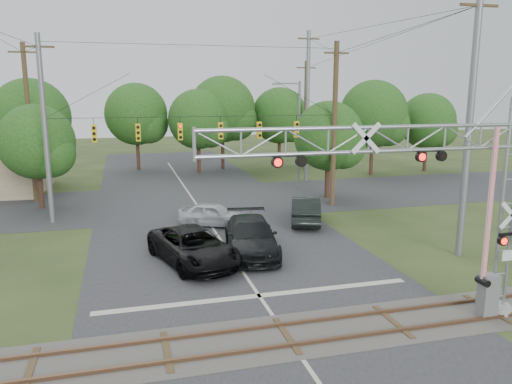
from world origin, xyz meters
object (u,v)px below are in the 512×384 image
object	(u,v)px
pickup_black	(193,246)
sedan_silver	(213,214)
car_dark	(251,236)
traffic_signal_span	(214,128)
streetlight	(297,129)
crossing_gantry	(425,189)

from	to	relation	value
pickup_black	sedan_silver	distance (m)	6.85
pickup_black	car_dark	xyz separation A→B (m)	(3.06, 0.77, 0.04)
traffic_signal_span	streetlight	size ratio (longest dim) A/B	2.16
pickup_black	streetlight	xyz separation A→B (m)	(11.09, 16.49, 4.17)
car_dark	streetlight	size ratio (longest dim) A/B	0.68
sedan_silver	streetlight	xyz separation A→B (m)	(8.93, 9.98, 4.29)
crossing_gantry	streetlight	world-z (taller)	streetlight
crossing_gantry	streetlight	xyz separation A→B (m)	(4.38, 24.99, 0.10)
traffic_signal_span	car_dark	size ratio (longest dim) A/B	3.18
crossing_gantry	traffic_signal_span	world-z (taller)	traffic_signal_span
crossing_gantry	sedan_silver	distance (m)	16.23
traffic_signal_span	sedan_silver	xyz separation A→B (m)	(-0.74, -3.36, -5.00)
pickup_black	traffic_signal_span	bearing A→B (deg)	57.50
sedan_silver	crossing_gantry	bearing A→B (deg)	-136.30
streetlight	traffic_signal_span	bearing A→B (deg)	-141.01
pickup_black	streetlight	size ratio (longest dim) A/B	0.68
traffic_signal_span	car_dark	xyz separation A→B (m)	(0.16, -9.09, -4.83)
streetlight	car_dark	bearing A→B (deg)	-117.05
crossing_gantry	pickup_black	world-z (taller)	crossing_gantry
traffic_signal_span	sedan_silver	distance (m)	6.07
car_dark	sedan_silver	distance (m)	5.81
crossing_gantry	car_dark	distance (m)	10.75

